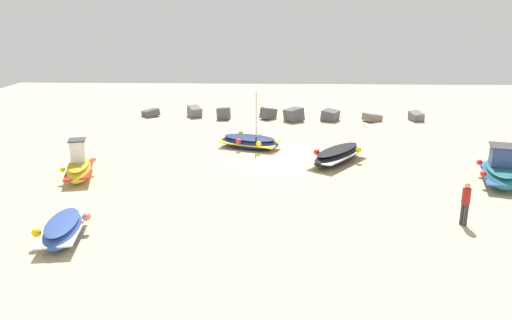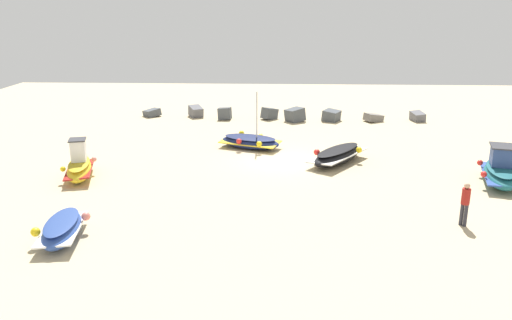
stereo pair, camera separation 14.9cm
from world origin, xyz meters
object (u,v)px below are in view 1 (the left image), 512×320
at_px(fishing_boat_1, 501,171).
at_px(fishing_boat_4, 63,229).
at_px(fishing_boat_0, 79,167).
at_px(fishing_boat_3, 337,155).
at_px(person_walking, 466,201).
at_px(fishing_boat_2, 249,142).

xyz_separation_m(fishing_boat_1, fishing_boat_4, (-18.30, -6.87, -0.19)).
bearing_deg(fishing_boat_1, fishing_boat_0, 105.19).
height_order(fishing_boat_1, fishing_boat_3, fishing_boat_1).
distance_m(fishing_boat_1, person_walking, 6.11).
height_order(fishing_boat_2, fishing_boat_3, fishing_boat_2).
bearing_deg(fishing_boat_3, fishing_boat_0, 138.61).
relative_size(fishing_boat_2, fishing_boat_3, 0.91).
distance_m(fishing_boat_0, fishing_boat_2, 9.93).
height_order(fishing_boat_4, person_walking, person_walking).
bearing_deg(fishing_boat_1, fishing_boat_4, 125.60).
bearing_deg(fishing_boat_0, fishing_boat_2, -69.16).
relative_size(fishing_boat_4, person_walking, 1.89).
relative_size(fishing_boat_2, person_walking, 2.27).
bearing_deg(fishing_boat_4, fishing_boat_2, 145.29).
xyz_separation_m(fishing_boat_0, fishing_boat_1, (20.23, 0.06, 0.03)).
bearing_deg(fishing_boat_0, person_walking, -121.64).
xyz_separation_m(fishing_boat_1, fishing_boat_3, (-7.35, 2.98, -0.16)).
bearing_deg(fishing_boat_4, fishing_boat_1, 101.64).
bearing_deg(fishing_boat_1, fishing_boat_3, 82.95).
xyz_separation_m(fishing_boat_1, fishing_boat_2, (-12.20, 5.77, -0.21)).
relative_size(fishing_boat_1, person_walking, 2.42).
distance_m(fishing_boat_1, fishing_boat_3, 7.93).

